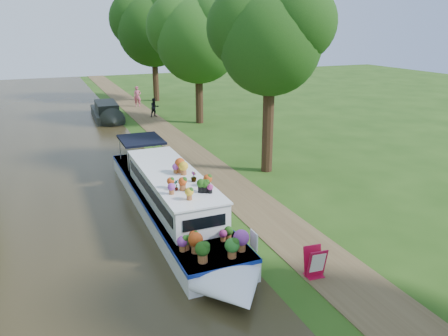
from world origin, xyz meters
TOP-DOWN VIEW (x-y plane):
  - ground at (0.00, 0.00)m, footprint 100.00×100.00m
  - canal_water at (-6.00, 0.00)m, footprint 10.00×100.00m
  - towpath at (1.20, 0.00)m, footprint 2.20×100.00m
  - plant_boat at (-2.25, -0.77)m, footprint 2.29×13.52m
  - tree_near_overhang at (3.79, 3.06)m, footprint 5.52×5.28m
  - tree_near_mid at (4.48, 15.08)m, footprint 6.90×6.60m
  - tree_near_far at (3.98, 26.09)m, footprint 7.59×7.26m
  - second_boat at (-1.75, 19.14)m, footprint 2.16×6.84m
  - sandwich_board at (0.45, -6.26)m, footprint 0.59×0.50m
  - pedestrian_pink at (1.62, 23.45)m, footprint 0.73×0.56m
  - pedestrian_dark at (1.90, 18.40)m, footprint 0.83×0.71m
  - verge_plant at (-0.60, -0.72)m, footprint 0.39×0.35m

SIDE VIEW (x-z plane):
  - ground at x=0.00m, z-range 0.00..0.00m
  - canal_water at x=-6.00m, z-range 0.00..0.02m
  - towpath at x=1.20m, z-range 0.00..0.03m
  - verge_plant at x=-0.60m, z-range 0.00..0.41m
  - sandwich_board at x=0.45m, z-range -0.01..0.90m
  - second_boat at x=-1.75m, z-range -0.12..1.19m
  - pedestrian_dark at x=1.90m, z-range 0.03..1.52m
  - plant_boat at x=-2.25m, z-range -0.27..1.97m
  - pedestrian_pink at x=1.62m, z-range 0.03..1.84m
  - tree_near_mid at x=4.48m, z-range 1.74..11.14m
  - tree_near_overhang at x=3.79m, z-range 2.11..11.10m
  - tree_near_far at x=3.98m, z-range 1.90..12.20m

